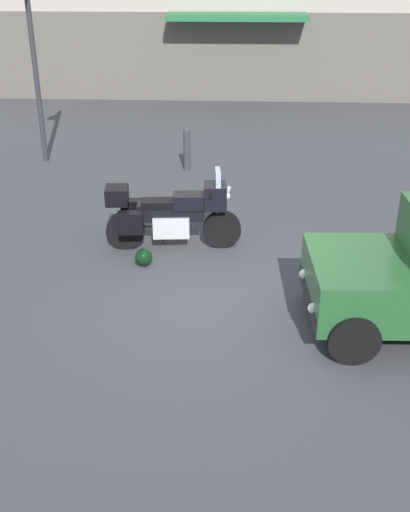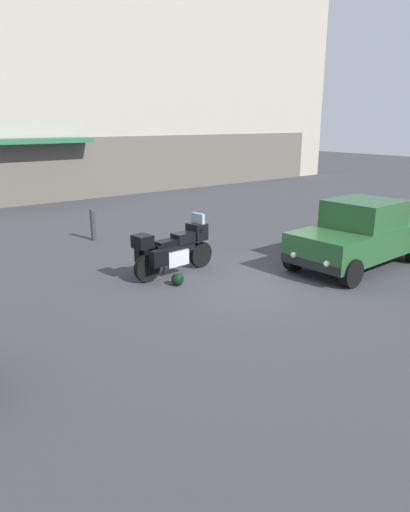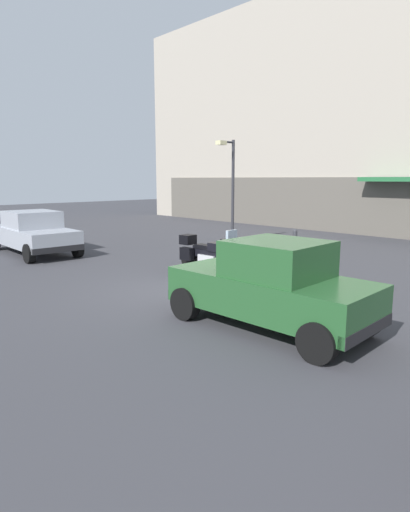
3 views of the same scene
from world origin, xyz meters
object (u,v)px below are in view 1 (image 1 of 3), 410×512
helmet (144,257)px  streetlamp_curbside (30,47)px  bollard_curbside (187,147)px  motorcycle (171,213)px

helmet → streetlamp_curbside: size_ratio=0.07×
bollard_curbside → helmet: bearing=-93.5°
bollard_curbside → motorcycle: bearing=-89.0°
helmet → bollard_curbside: size_ratio=0.28×
streetlamp_curbside → bollard_curbside: (3.44, -0.31, -2.11)m
motorcycle → helmet: 0.92m
streetlamp_curbside → motorcycle: bearing=-52.1°
helmet → streetlamp_curbside: streetlamp_curbside is taller
motorcycle → streetlamp_curbside: streetlamp_curbside is taller
motorcycle → bollard_curbside: 4.21m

